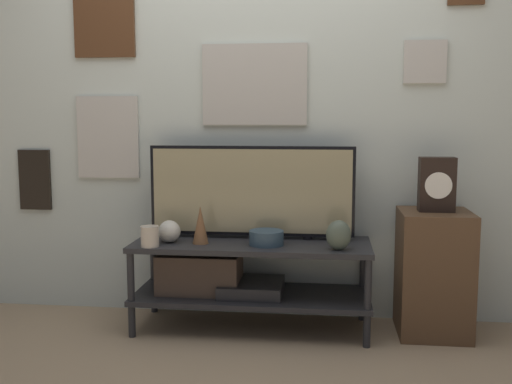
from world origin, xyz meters
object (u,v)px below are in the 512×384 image
at_px(television, 251,191).
at_px(candle_jar, 150,236).
at_px(vase_slim_bronze, 200,225).
at_px(mantel_clock, 437,184).
at_px(vase_round_glass, 169,231).
at_px(vase_urn_stoneware, 339,235).
at_px(vase_wide_bowl, 266,238).

distance_m(television, candle_jar, 0.64).
height_order(television, vase_slim_bronze, television).
bearing_deg(mantel_clock, candle_jar, -171.58).
xyz_separation_m(vase_round_glass, candle_jar, (-0.08, -0.13, -0.01)).
bearing_deg(television, vase_slim_bronze, -146.36).
height_order(candle_jar, mantel_clock, mantel_clock).
height_order(vase_urn_stoneware, vase_wide_bowl, vase_urn_stoneware).
relative_size(television, vase_wide_bowl, 6.21).
relative_size(vase_urn_stoneware, vase_slim_bronze, 0.76).
bearing_deg(vase_wide_bowl, candle_jar, -168.92).
distance_m(vase_wide_bowl, mantel_clock, 0.99).
bearing_deg(vase_slim_bronze, candle_jar, -155.11).
distance_m(vase_urn_stoneware, candle_jar, 1.03).
relative_size(vase_slim_bronze, mantel_clock, 0.71).
bearing_deg(vase_urn_stoneware, television, 153.09).
height_order(vase_wide_bowl, candle_jar, candle_jar).
distance_m(vase_wide_bowl, vase_round_glass, 0.56).
bearing_deg(candle_jar, mantel_clock, 8.42).
bearing_deg(vase_urn_stoneware, vase_wide_bowl, 168.46).
xyz_separation_m(vase_slim_bronze, vase_wide_bowl, (0.37, 0.00, -0.07)).
bearing_deg(vase_urn_stoneware, vase_slim_bronze, 174.28).
relative_size(candle_jar, mantel_clock, 0.38).
distance_m(television, mantel_clock, 1.04).
xyz_separation_m(vase_urn_stoneware, vase_slim_bronze, (-0.77, 0.08, 0.03)).
height_order(vase_round_glass, mantel_clock, mantel_clock).
xyz_separation_m(television, mantel_clock, (1.04, -0.07, 0.06)).
distance_m(vase_urn_stoneware, vase_wide_bowl, 0.41).
distance_m(television, vase_round_glass, 0.53).
xyz_separation_m(television, vase_urn_stoneware, (0.50, -0.26, -0.20)).
xyz_separation_m(vase_wide_bowl, vase_round_glass, (-0.56, 0.01, 0.02)).
xyz_separation_m(television, vase_slim_bronze, (-0.27, -0.18, -0.17)).
xyz_separation_m(vase_slim_bronze, mantel_clock, (1.31, 0.11, 0.23)).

